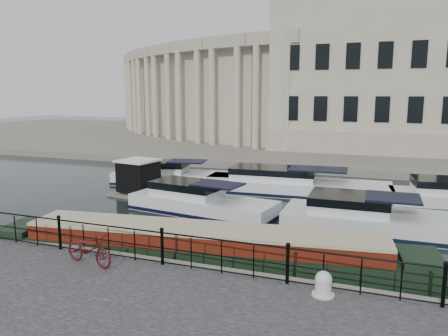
{
  "coord_description": "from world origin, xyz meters",
  "views": [
    {
      "loc": [
        6.39,
        -13.85,
        5.91
      ],
      "look_at": [
        0.5,
        2.0,
        3.0
      ],
      "focal_mm": 35.0,
      "sensor_mm": 36.0,
      "label": 1
    }
  ],
  "objects_px": {
    "bicycle": "(89,249)",
    "mooring_bollard": "(323,284)",
    "narrowboat": "(202,250)",
    "harbour_hut": "(139,179)"
  },
  "relations": [
    {
      "from": "bicycle",
      "to": "harbour_hut",
      "type": "height_order",
      "value": "harbour_hut"
    },
    {
      "from": "bicycle",
      "to": "narrowboat",
      "type": "xyz_separation_m",
      "value": [
        2.63,
        2.88,
        -0.68
      ]
    },
    {
      "from": "bicycle",
      "to": "mooring_bollard",
      "type": "distance_m",
      "value": 7.25
    },
    {
      "from": "mooring_bollard",
      "to": "narrowboat",
      "type": "relative_size",
      "value": 0.04
    },
    {
      "from": "harbour_hut",
      "to": "mooring_bollard",
      "type": "bearing_deg",
      "value": -31.4
    },
    {
      "from": "narrowboat",
      "to": "harbour_hut",
      "type": "distance_m",
      "value": 10.97
    },
    {
      "from": "narrowboat",
      "to": "harbour_hut",
      "type": "bearing_deg",
      "value": 125.62
    },
    {
      "from": "narrowboat",
      "to": "harbour_hut",
      "type": "height_order",
      "value": "harbour_hut"
    },
    {
      "from": "bicycle",
      "to": "harbour_hut",
      "type": "distance_m",
      "value": 11.92
    },
    {
      "from": "bicycle",
      "to": "mooring_bollard",
      "type": "height_order",
      "value": "bicycle"
    }
  ]
}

